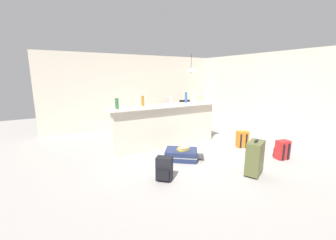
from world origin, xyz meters
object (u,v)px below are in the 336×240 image
object	(u,v)px
bottle_white	(204,96)
backpack_orange	(242,139)
bottle_amber	(143,101)
grocery_bag	(198,98)
backpack_black	(164,169)
backpack_red	(282,150)
book_stack	(183,149)
dining_table	(190,109)
suitcase_upright_olive	(255,158)
dining_chair_far_side	(183,111)
suitcase_flat_navy	(181,154)
bottle_green	(117,104)
bottle_blue	(186,98)
bottle_clear	(171,101)
pendant_lamp	(191,70)
dining_chair_near_partition	(197,115)

from	to	relation	value
bottle_white	backpack_orange	xyz separation A→B (m)	(0.45, -1.04, -1.03)
bottle_amber	grocery_bag	bearing A→B (deg)	-2.21
backpack_black	backpack_red	distance (m)	2.76
book_stack	bottle_amber	bearing A→B (deg)	117.32
grocery_bag	backpack_black	xyz separation A→B (m)	(-1.89, -1.50, -1.00)
backpack_orange	dining_table	bearing A→B (deg)	87.46
suitcase_upright_olive	book_stack	distance (m)	1.45
dining_chair_far_side	book_stack	size ratio (longest dim) A/B	3.79
bottle_white	dining_table	size ratio (longest dim) A/B	0.26
dining_table	backpack_black	xyz separation A→B (m)	(-2.70, -2.97, -0.44)
suitcase_flat_navy	suitcase_upright_olive	bearing A→B (deg)	-59.70
bottle_green	book_stack	bearing A→B (deg)	-36.59
bottle_green	dining_chair_far_side	bearing A→B (deg)	32.98
bottle_blue	bottle_white	bearing A→B (deg)	3.74
suitcase_flat_navy	bottle_blue	bearing A→B (deg)	51.06
suitcase_upright_olive	bottle_clear	bearing A→B (deg)	105.20
grocery_bag	backpack_red	xyz separation A→B (m)	(0.83, -1.95, -1.00)
bottle_blue	bottle_white	xyz separation A→B (m)	(0.63, 0.04, -0.00)
bottle_green	dining_chair_far_side	world-z (taller)	bottle_green
pendant_lamp	bottle_blue	bearing A→B (deg)	-129.71
backpack_orange	book_stack	bearing A→B (deg)	178.53
bottle_white	pendant_lamp	xyz separation A→B (m)	(0.62, 1.46, 0.75)
bottle_blue	suitcase_flat_navy	bearing A→B (deg)	-128.94
bottle_clear	backpack_black	world-z (taller)	bottle_clear
bottle_clear	suitcase_upright_olive	bearing A→B (deg)	-74.80
suitcase_flat_navy	suitcase_upright_olive	distance (m)	1.51
bottle_white	dining_chair_far_side	bearing A→B (deg)	71.74
dining_chair_far_side	backpack_red	xyz separation A→B (m)	(-0.05, -3.92, -0.31)
pendant_lamp	backpack_orange	size ratio (longest dim) A/B	1.50
dining_table	bottle_green	bearing A→B (deg)	-153.55
dining_table	suitcase_upright_olive	distance (m)	3.81
bottle_blue	pendant_lamp	distance (m)	2.09
bottle_green	bottle_blue	bearing A→B (deg)	2.83
suitcase_upright_olive	dining_chair_near_partition	bearing A→B (deg)	71.16
bottle_amber	backpack_orange	distance (m)	2.70
suitcase_flat_navy	book_stack	size ratio (longest dim) A/B	3.49
grocery_bag	pendant_lamp	xyz separation A→B (m)	(0.88, 1.55, 0.78)
bottle_amber	book_stack	bearing A→B (deg)	-62.68
bottle_green	dining_table	size ratio (longest dim) A/B	0.22
bottle_green	backpack_red	bearing A→B (deg)	-31.76
suitcase_upright_olive	bottle_amber	bearing A→B (deg)	119.29
bottle_blue	dining_chair_near_partition	xyz separation A→B (m)	(1.09, 0.92, -0.72)
bottle_amber	dining_chair_near_partition	world-z (taller)	bottle_amber
dining_table	backpack_orange	world-z (taller)	dining_table
bottle_green	backpack_orange	distance (m)	3.24
grocery_bag	dining_chair_near_partition	world-z (taller)	grocery_bag
pendant_lamp	bottle_white	bearing A→B (deg)	-113.06
suitcase_flat_navy	backpack_black	world-z (taller)	backpack_black
backpack_black	backpack_orange	distance (m)	2.65
dining_chair_near_partition	backpack_red	bearing A→B (deg)	-87.74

